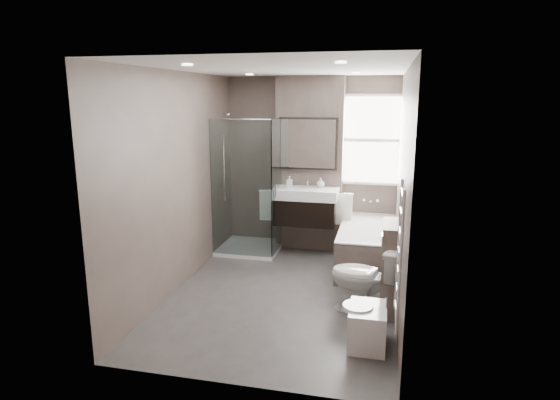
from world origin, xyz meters
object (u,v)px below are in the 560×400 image
(bidet, at_px, (367,325))
(toilet, at_px, (366,277))
(bathtub, at_px, (367,245))
(vanity, at_px, (305,206))

(bidet, bearing_deg, toilet, 93.58)
(bathtub, xyz_separation_m, toilet, (0.05, -1.41, 0.08))
(toilet, distance_m, bidet, 0.74)
(vanity, height_order, bidet, vanity)
(bathtub, height_order, bidet, bathtub)
(vanity, bearing_deg, bidet, -67.51)
(vanity, height_order, toilet, vanity)
(bathtub, distance_m, bidet, 2.13)
(bidet, bearing_deg, vanity, 112.49)
(vanity, relative_size, toilet, 1.20)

